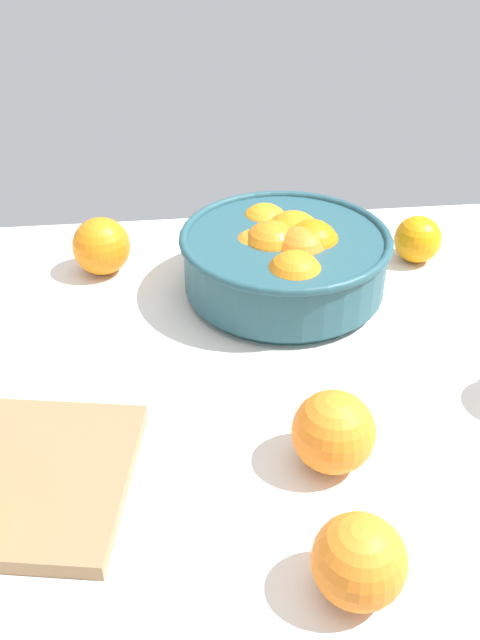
{
  "coord_description": "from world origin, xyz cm",
  "views": [
    {
      "loc": [
        -5.62,
        -64.9,
        52.47
      ],
      "look_at": [
        1.88,
        2.24,
        6.03
      ],
      "focal_mm": 39.33,
      "sensor_mm": 36.0,
      "label": 1
    }
  ],
  "objects_px": {
    "loose_orange_2": "(359,561)",
    "loose_orange_3": "(333,432)",
    "fruit_bowl": "(285,258)",
    "loose_orange_0": "(418,239)",
    "loose_orange_4": "(101,246)"
  },
  "relations": [
    {
      "from": "loose_orange_2",
      "to": "loose_orange_4",
      "type": "xyz_separation_m",
      "value": [
        -0.24,
        0.56,
        0.0
      ]
    },
    {
      "from": "loose_orange_0",
      "to": "loose_orange_4",
      "type": "relative_size",
      "value": 0.84
    },
    {
      "from": "fruit_bowl",
      "to": "loose_orange_3",
      "type": "xyz_separation_m",
      "value": [
        -0.0,
        -0.33,
        -0.01
      ]
    },
    {
      "from": "fruit_bowl",
      "to": "loose_orange_4",
      "type": "height_order",
      "value": "fruit_bowl"
    },
    {
      "from": "loose_orange_4",
      "to": "loose_orange_0",
      "type": "bearing_deg",
      "value": -2.24
    },
    {
      "from": "loose_orange_3",
      "to": "loose_orange_2",
      "type": "bearing_deg",
      "value": -94.58
    },
    {
      "from": "fruit_bowl",
      "to": "loose_orange_2",
      "type": "distance_m",
      "value": 0.48
    },
    {
      "from": "fruit_bowl",
      "to": "loose_orange_3",
      "type": "relative_size",
      "value": 3.4
    },
    {
      "from": "loose_orange_2",
      "to": "loose_orange_3",
      "type": "xyz_separation_m",
      "value": [
        0.01,
        0.15,
        0.0
      ]
    },
    {
      "from": "loose_orange_0",
      "to": "loose_orange_2",
      "type": "height_order",
      "value": "loose_orange_2"
    },
    {
      "from": "loose_orange_0",
      "to": "loose_orange_2",
      "type": "relative_size",
      "value": 0.88
    },
    {
      "from": "loose_orange_4",
      "to": "loose_orange_3",
      "type": "bearing_deg",
      "value": -59.11
    },
    {
      "from": "fruit_bowl",
      "to": "loose_orange_3",
      "type": "height_order",
      "value": "fruit_bowl"
    },
    {
      "from": "fruit_bowl",
      "to": "loose_orange_4",
      "type": "relative_size",
      "value": 3.43
    },
    {
      "from": "loose_orange_2",
      "to": "loose_orange_3",
      "type": "bearing_deg",
      "value": 85.42
    }
  ]
}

